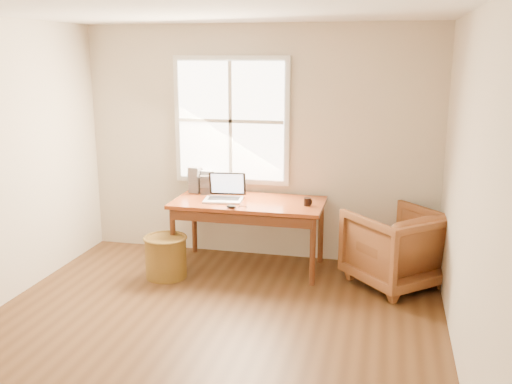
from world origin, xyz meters
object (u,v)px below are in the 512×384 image
wicker_stool (166,257)px  desk (249,203)px  laptop (223,187)px  cd_stack_a (207,181)px  coffee_mug (307,202)px  armchair (396,248)px

wicker_stool → desk: bearing=30.9°
laptop → cd_stack_a: (-0.29, 0.36, -0.03)m
desk → cd_stack_a: (-0.55, 0.29, 0.14)m
wicker_stool → cd_stack_a: 1.03m
laptop → coffee_mug: (0.90, 0.02, -0.12)m
wicker_stool → cd_stack_a: cd_stack_a is taller
wicker_stool → coffee_mug: bearing=16.1°
desk → armchair: (1.55, -0.12, -0.34)m
desk → armchair: bearing=-4.6°
wicker_stool → coffee_mug: coffee_mug is taller
armchair → wicker_stool: bearing=-33.5°
desk → armchair: 1.59m
wicker_stool → cd_stack_a: bearing=73.4°
cd_stack_a → desk: bearing=-27.5°
desk → cd_stack_a: bearing=152.5°
coffee_mug → cd_stack_a: (-1.19, 0.34, 0.08)m
desk → wicker_stool: desk is taller
wicker_stool → coffee_mug: size_ratio=5.18×
wicker_stool → coffee_mug: 1.58m
laptop → desk: bearing=8.9°
desk → cd_stack_a: size_ratio=6.48×
wicker_stool → cd_stack_a: (0.22, 0.75, 0.66)m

